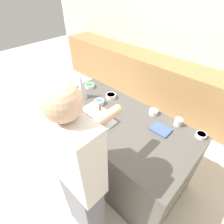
{
  "coord_description": "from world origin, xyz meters",
  "views": [
    {
      "loc": [
        0.98,
        -1.1,
        2.18
      ],
      "look_at": [
        -0.06,
        0.0,
        0.95
      ],
      "focal_mm": 28.0,
      "sensor_mm": 36.0,
      "label": 1
    }
  ],
  "objects_px": {
    "gingerbread_house": "(95,115)",
    "candy_bowl_center_rear": "(111,96)",
    "baking_tray": "(96,121)",
    "candy_bowl_near_tray_right": "(201,135)",
    "decorative_tree": "(81,86)",
    "candy_bowl_far_left": "(99,102)",
    "candy_bowl_far_right": "(154,112)",
    "person": "(79,176)",
    "cookbook": "(161,129)",
    "candy_bowl_beside_tree": "(90,86)",
    "mug": "(178,122)"
  },
  "relations": [
    {
      "from": "gingerbread_house",
      "to": "candy_bowl_far_left",
      "type": "distance_m",
      "value": 0.34
    },
    {
      "from": "gingerbread_house",
      "to": "candy_bowl_far_right",
      "type": "bearing_deg",
      "value": 55.17
    },
    {
      "from": "candy_bowl_near_tray_right",
      "to": "candy_bowl_far_right",
      "type": "height_order",
      "value": "candy_bowl_far_right"
    },
    {
      "from": "gingerbread_house",
      "to": "candy_bowl_near_tray_right",
      "type": "distance_m",
      "value": 1.09
    },
    {
      "from": "cookbook",
      "to": "mug",
      "type": "relative_size",
      "value": 2.26
    },
    {
      "from": "cookbook",
      "to": "person",
      "type": "relative_size",
      "value": 0.11
    },
    {
      "from": "candy_bowl_far_right",
      "to": "candy_bowl_near_tray_right",
      "type": "bearing_deg",
      "value": 2.35
    },
    {
      "from": "candy_bowl_center_rear",
      "to": "person",
      "type": "height_order",
      "value": "person"
    },
    {
      "from": "gingerbread_house",
      "to": "candy_bowl_beside_tree",
      "type": "relative_size",
      "value": 1.7
    },
    {
      "from": "cookbook",
      "to": "decorative_tree",
      "type": "bearing_deg",
      "value": -170.43
    },
    {
      "from": "person",
      "to": "candy_bowl_near_tray_right",
      "type": "bearing_deg",
      "value": 64.79
    },
    {
      "from": "candy_bowl_near_tray_right",
      "to": "candy_bowl_beside_tree",
      "type": "relative_size",
      "value": 0.76
    },
    {
      "from": "baking_tray",
      "to": "candy_bowl_near_tray_right",
      "type": "bearing_deg",
      "value": 31.75
    },
    {
      "from": "candy_bowl_beside_tree",
      "to": "candy_bowl_far_left",
      "type": "relative_size",
      "value": 1.13
    },
    {
      "from": "candy_bowl_far_right",
      "to": "candy_bowl_far_left",
      "type": "bearing_deg",
      "value": -153.39
    },
    {
      "from": "cookbook",
      "to": "gingerbread_house",
      "type": "bearing_deg",
      "value": -147.3
    },
    {
      "from": "gingerbread_house",
      "to": "cookbook",
      "type": "relative_size",
      "value": 1.18
    },
    {
      "from": "candy_bowl_far_right",
      "to": "candy_bowl_far_left",
      "type": "xyz_separation_m",
      "value": [
        -0.59,
        -0.3,
        -0.0
      ]
    },
    {
      "from": "baking_tray",
      "to": "person",
      "type": "xyz_separation_m",
      "value": [
        0.4,
        -0.54,
        0.01
      ]
    },
    {
      "from": "gingerbread_house",
      "to": "candy_bowl_far_right",
      "type": "relative_size",
      "value": 2.29
    },
    {
      "from": "candy_bowl_near_tray_right",
      "to": "mug",
      "type": "height_order",
      "value": "mug"
    },
    {
      "from": "candy_bowl_near_tray_right",
      "to": "cookbook",
      "type": "distance_m",
      "value": 0.39
    },
    {
      "from": "candy_bowl_beside_tree",
      "to": "candy_bowl_center_rear",
      "type": "relative_size",
      "value": 1.03
    },
    {
      "from": "candy_bowl_beside_tree",
      "to": "baking_tray",
      "type": "bearing_deg",
      "value": -35.35
    },
    {
      "from": "candy_bowl_far_left",
      "to": "cookbook",
      "type": "relative_size",
      "value": 0.62
    },
    {
      "from": "gingerbread_house",
      "to": "candy_bowl_beside_tree",
      "type": "height_order",
      "value": "gingerbread_house"
    },
    {
      "from": "candy_bowl_near_tray_right",
      "to": "candy_bowl_center_rear",
      "type": "bearing_deg",
      "value": -173.78
    },
    {
      "from": "candy_bowl_far_right",
      "to": "candy_bowl_far_left",
      "type": "distance_m",
      "value": 0.66
    },
    {
      "from": "candy_bowl_near_tray_right",
      "to": "candy_bowl_far_right",
      "type": "bearing_deg",
      "value": -177.65
    },
    {
      "from": "decorative_tree",
      "to": "cookbook",
      "type": "relative_size",
      "value": 1.76
    },
    {
      "from": "gingerbread_house",
      "to": "candy_bowl_far_left",
      "type": "xyz_separation_m",
      "value": [
        -0.21,
        0.25,
        -0.07
      ]
    },
    {
      "from": "decorative_tree",
      "to": "candy_bowl_far_left",
      "type": "relative_size",
      "value": 2.85
    },
    {
      "from": "candy_bowl_near_tray_right",
      "to": "cookbook",
      "type": "height_order",
      "value": "candy_bowl_near_tray_right"
    },
    {
      "from": "gingerbread_house",
      "to": "decorative_tree",
      "type": "xyz_separation_m",
      "value": [
        -0.47,
        0.2,
        0.07
      ]
    },
    {
      "from": "candy_bowl_beside_tree",
      "to": "mug",
      "type": "height_order",
      "value": "mug"
    },
    {
      "from": "baking_tray",
      "to": "candy_bowl_near_tray_right",
      "type": "distance_m",
      "value": 1.08
    },
    {
      "from": "mug",
      "to": "candy_bowl_beside_tree",
      "type": "bearing_deg",
      "value": -173.74
    },
    {
      "from": "baking_tray",
      "to": "candy_bowl_beside_tree",
      "type": "relative_size",
      "value": 2.8
    },
    {
      "from": "person",
      "to": "baking_tray",
      "type": "bearing_deg",
      "value": 126.45
    },
    {
      "from": "candy_bowl_near_tray_right",
      "to": "candy_bowl_far_left",
      "type": "height_order",
      "value": "candy_bowl_far_left"
    },
    {
      "from": "gingerbread_house",
      "to": "cookbook",
      "type": "xyz_separation_m",
      "value": [
        0.59,
        0.38,
        -0.09
      ]
    },
    {
      "from": "mug",
      "to": "candy_bowl_far_right",
      "type": "bearing_deg",
      "value": -176.23
    },
    {
      "from": "candy_bowl_near_tray_right",
      "to": "person",
      "type": "height_order",
      "value": "person"
    },
    {
      "from": "baking_tray",
      "to": "decorative_tree",
      "type": "bearing_deg",
      "value": 157.36
    },
    {
      "from": "baking_tray",
      "to": "candy_bowl_center_rear",
      "type": "distance_m",
      "value": 0.49
    },
    {
      "from": "candy_bowl_far_left",
      "to": "person",
      "type": "height_order",
      "value": "person"
    },
    {
      "from": "candy_bowl_far_left",
      "to": "person",
      "type": "xyz_separation_m",
      "value": [
        0.61,
        -0.79,
        -0.02
      ]
    },
    {
      "from": "candy_bowl_far_right",
      "to": "candy_bowl_center_rear",
      "type": "distance_m",
      "value": 0.59
    },
    {
      "from": "gingerbread_house",
      "to": "candy_bowl_center_rear",
      "type": "xyz_separation_m",
      "value": [
        -0.2,
        0.45,
        -0.07
      ]
    },
    {
      "from": "candy_bowl_far_right",
      "to": "candy_bowl_far_left",
      "type": "height_order",
      "value": "candy_bowl_far_right"
    }
  ]
}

